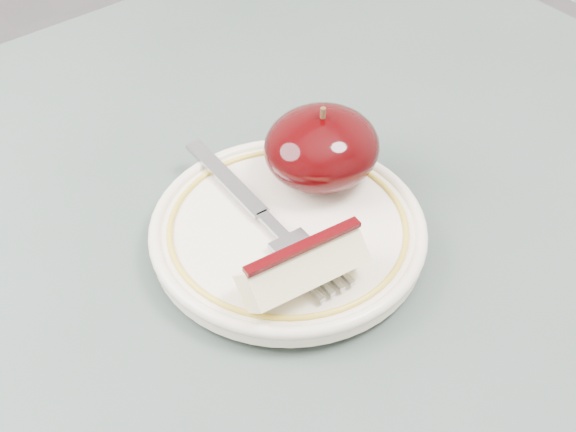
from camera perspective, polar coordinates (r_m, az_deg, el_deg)
table at (r=0.58m, az=1.91°, el=-14.21°), size 0.90×0.90×0.75m
plate at (r=0.55m, az=0.00°, el=-1.06°), size 0.19×0.19×0.02m
apple_half at (r=0.57m, az=2.41°, el=4.90°), size 0.08×0.08×0.06m
apple_wedge at (r=0.50m, az=1.07°, el=-3.66°), size 0.08×0.04×0.04m
fork at (r=0.55m, az=-1.80°, el=0.04°), size 0.03×0.18×0.00m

